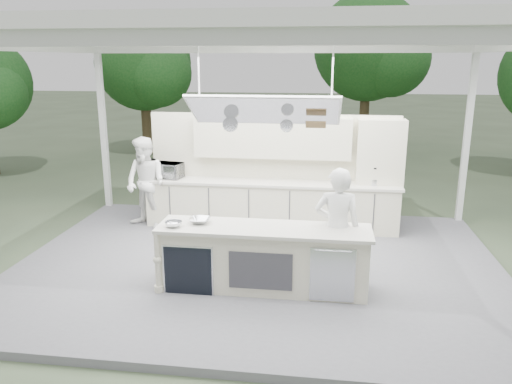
# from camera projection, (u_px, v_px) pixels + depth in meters

# --- Properties ---
(ground) EXTENTS (90.00, 90.00, 0.00)m
(ground) POSITION_uv_depth(u_px,v_px,m) (258.00, 270.00, 8.37)
(ground) COLOR #4B5B3E
(ground) RESTS_ON ground
(stage_deck) EXTENTS (8.00, 6.00, 0.12)m
(stage_deck) POSITION_uv_depth(u_px,v_px,m) (258.00, 266.00, 8.36)
(stage_deck) COLOR #5F5E63
(stage_deck) RESTS_ON ground
(tent) EXTENTS (8.20, 6.20, 3.86)m
(tent) POSITION_uv_depth(u_px,v_px,m) (259.00, 39.00, 7.40)
(tent) COLOR white
(tent) RESTS_ON ground
(demo_island) EXTENTS (3.10, 0.79, 0.95)m
(demo_island) POSITION_uv_depth(u_px,v_px,m) (262.00, 258.00, 7.32)
(demo_island) COLOR beige
(demo_island) RESTS_ON stage_deck
(back_counter) EXTENTS (5.08, 0.72, 0.95)m
(back_counter) POSITION_uv_depth(u_px,v_px,m) (271.00, 204.00, 10.04)
(back_counter) COLOR beige
(back_counter) RESTS_ON stage_deck
(back_wall_unit) EXTENTS (5.05, 0.48, 2.25)m
(back_wall_unit) POSITION_uv_depth(u_px,v_px,m) (295.00, 155.00, 9.93)
(back_wall_unit) COLOR beige
(back_wall_unit) RESTS_ON stage_deck
(tree_cluster) EXTENTS (19.55, 9.40, 5.85)m
(tree_cluster) POSITION_uv_depth(u_px,v_px,m) (292.00, 63.00, 16.90)
(tree_cluster) COLOR #433521
(tree_cluster) RESTS_ON ground
(head_chef) EXTENTS (0.68, 0.46, 1.82)m
(head_chef) POSITION_uv_depth(u_px,v_px,m) (337.00, 229.00, 7.27)
(head_chef) COLOR white
(head_chef) RESTS_ON stage_deck
(sous_chef) EXTENTS (1.09, 1.00, 1.83)m
(sous_chef) POSITION_uv_depth(u_px,v_px,m) (146.00, 183.00, 9.92)
(sous_chef) COLOR white
(sous_chef) RESTS_ON stage_deck
(toaster_oven) EXTENTS (0.62, 0.47, 0.31)m
(toaster_oven) POSITION_uv_depth(u_px,v_px,m) (168.00, 170.00, 10.16)
(toaster_oven) COLOR #BBBEC2
(toaster_oven) RESTS_ON back_counter
(bowl_large) EXTENTS (0.32, 0.32, 0.08)m
(bowl_large) POSITION_uv_depth(u_px,v_px,m) (200.00, 220.00, 7.39)
(bowl_large) COLOR silver
(bowl_large) RESTS_ON demo_island
(bowl_small) EXTENTS (0.26, 0.26, 0.08)m
(bowl_small) POSITION_uv_depth(u_px,v_px,m) (174.00, 224.00, 7.22)
(bowl_small) COLOR silver
(bowl_small) RESTS_ON demo_island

